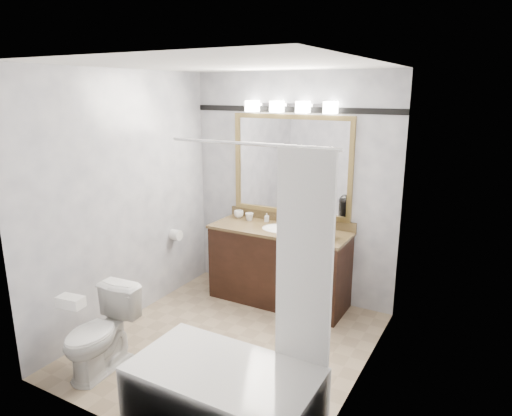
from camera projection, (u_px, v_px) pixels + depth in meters
name	position (u px, v px, depth m)	size (l,w,h in m)	color
room	(228.00, 215.00, 3.96)	(2.42, 2.62, 2.52)	tan
vanity	(279.00, 264.00, 5.02)	(1.53, 0.58, 0.97)	black
mirror	(291.00, 166.00, 4.98)	(1.40, 0.04, 1.10)	olive
vanity_light_bar	(290.00, 106.00, 4.77)	(1.02, 0.14, 0.12)	silver
accent_stripe	(293.00, 110.00, 4.84)	(2.40, 0.01, 0.06)	black
bathtub	(229.00, 389.00, 3.18)	(1.30, 0.75, 1.96)	white
tp_roll	(176.00, 235.00, 5.19)	(0.12, 0.12, 0.11)	white
toilet	(100.00, 333.00, 3.78)	(0.39, 0.68, 0.69)	white
tissue_box	(71.00, 302.00, 3.48)	(0.20, 0.11, 0.08)	white
coffee_maker	(327.00, 221.00, 4.60)	(0.18, 0.21, 0.33)	black
cup_left	(239.00, 214.00, 5.33)	(0.11, 0.11, 0.09)	white
cup_right	(249.00, 217.00, 5.22)	(0.09, 0.09, 0.09)	white
soap_bottle_a	(267.00, 217.00, 5.17)	(0.04, 0.05, 0.10)	white
soap_bottle_b	(295.00, 223.00, 5.00)	(0.06, 0.06, 0.08)	white
soap_bar	(289.00, 226.00, 4.99)	(0.07, 0.04, 0.02)	beige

